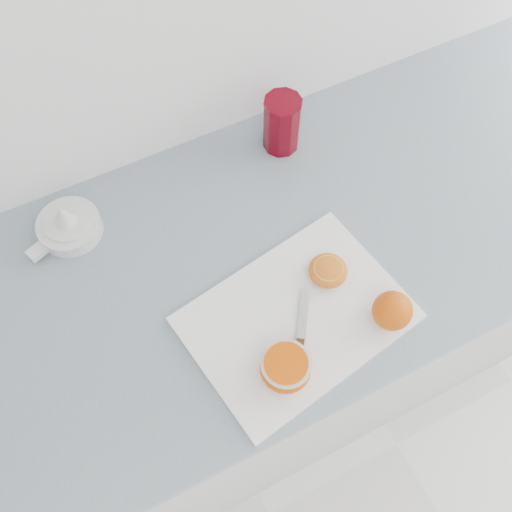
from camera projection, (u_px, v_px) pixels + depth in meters
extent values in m
cube|color=silver|center=(235.00, 347.00, 1.46)|extent=(2.30, 0.60, 0.86)
cube|color=#929CA2|center=(228.00, 268.00, 1.07)|extent=(2.36, 0.64, 0.03)
cube|color=white|center=(297.00, 318.00, 1.00)|extent=(0.41, 0.32, 0.01)
sphere|color=#DD4607|center=(392.00, 311.00, 0.96)|extent=(0.07, 0.07, 0.07)
ellipsoid|color=#DD4607|center=(286.00, 368.00, 0.93)|extent=(0.08, 0.08, 0.05)
cylinder|color=beige|center=(286.00, 364.00, 0.90)|extent=(0.08, 0.08, 0.00)
cylinder|color=#EF5F00|center=(286.00, 363.00, 0.90)|extent=(0.07, 0.07, 0.00)
ellipsoid|color=orange|center=(328.00, 271.00, 1.02)|extent=(0.07, 0.07, 0.03)
cylinder|color=yellow|center=(329.00, 268.00, 1.01)|extent=(0.05, 0.05, 0.00)
cube|color=#482D10|center=(298.00, 360.00, 0.95)|extent=(0.05, 0.07, 0.01)
cube|color=#B7B7BC|center=(303.00, 314.00, 0.99)|extent=(0.07, 0.09, 0.00)
cylinder|color=#B7B7BC|center=(298.00, 360.00, 0.95)|extent=(0.00, 0.00, 0.01)
cylinder|color=white|center=(70.00, 227.00, 1.08)|extent=(0.12, 0.12, 0.03)
cylinder|color=white|center=(67.00, 222.00, 1.06)|extent=(0.09, 0.09, 0.01)
cone|color=white|center=(63.00, 214.00, 1.04)|extent=(0.04, 0.04, 0.04)
cube|color=white|center=(38.00, 251.00, 1.05)|extent=(0.04, 0.04, 0.01)
ellipsoid|color=#D97101|center=(73.00, 219.00, 1.06)|extent=(0.01, 0.01, 0.00)
ellipsoid|color=#D97101|center=(58.00, 221.00, 1.05)|extent=(0.01, 0.01, 0.00)
ellipsoid|color=#D97101|center=(69.00, 225.00, 1.05)|extent=(0.01, 0.01, 0.00)
ellipsoid|color=#D97101|center=(71.00, 213.00, 1.06)|extent=(0.01, 0.01, 0.00)
cylinder|color=#64010E|center=(282.00, 124.00, 1.13)|extent=(0.07, 0.07, 0.12)
cylinder|color=orange|center=(281.00, 140.00, 1.18)|extent=(0.06, 0.06, 0.02)
cylinder|color=#64010E|center=(283.00, 102.00, 1.08)|extent=(0.08, 0.08, 0.00)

